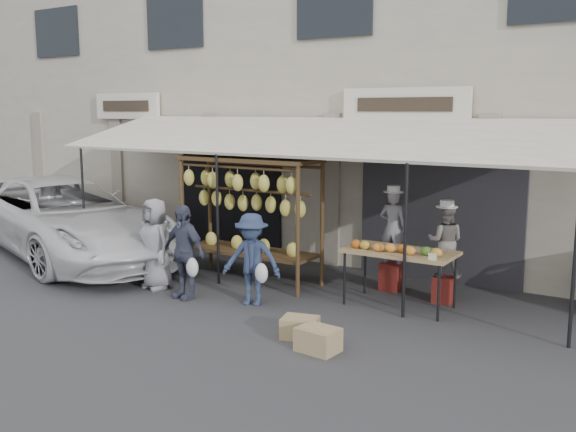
% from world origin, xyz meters
% --- Properties ---
extents(ground_plane, '(90.00, 90.00, 0.00)m').
position_xyz_m(ground_plane, '(0.00, 0.00, 0.00)').
color(ground_plane, '#2D2D30').
extents(shophouse, '(24.00, 6.15, 7.30)m').
position_xyz_m(shophouse, '(-0.00, 6.50, 3.65)').
color(shophouse, '#BDB29B').
rests_on(shophouse, ground_plane).
extents(awning, '(10.00, 2.35, 2.92)m').
position_xyz_m(awning, '(0.01, 2.28, 2.57)').
color(awning, silver).
rests_on(awning, ground_plane).
extents(banana_rack, '(2.60, 0.90, 2.24)m').
position_xyz_m(banana_rack, '(-0.63, 1.55, 1.57)').
color(banana_rack, '#4E371E').
rests_on(banana_rack, ground_plane).
extents(produce_table, '(1.70, 0.90, 1.04)m').
position_xyz_m(produce_table, '(2.23, 1.57, 0.88)').
color(produce_table, tan).
rests_on(produce_table, ground_plane).
extents(vendor_left, '(0.49, 0.36, 1.25)m').
position_xyz_m(vendor_left, '(1.75, 2.43, 1.10)').
color(vendor_left, gray).
rests_on(vendor_left, stool_left).
extents(vendor_right, '(0.65, 0.56, 1.16)m').
position_xyz_m(vendor_right, '(2.75, 2.21, 1.00)').
color(vendor_right, gray).
rests_on(vendor_right, stool_right).
extents(customer_left, '(0.86, 0.67, 1.57)m').
position_xyz_m(customer_left, '(-1.73, 0.35, 0.78)').
color(customer_left, gray).
rests_on(customer_left, ground_plane).
extents(customer_mid, '(0.94, 0.48, 1.55)m').
position_xyz_m(customer_mid, '(-0.92, 0.17, 0.77)').
color(customer_mid, '#454960').
rests_on(customer_mid, ground_plane).
extents(customer_right, '(1.06, 0.80, 1.46)m').
position_xyz_m(customer_right, '(0.23, 0.46, 0.73)').
color(customer_right, navy).
rests_on(customer_right, ground_plane).
extents(stool_left, '(0.39, 0.39, 0.47)m').
position_xyz_m(stool_left, '(1.75, 2.43, 0.24)').
color(stool_left, maroon).
rests_on(stool_left, ground_plane).
extents(stool_right, '(0.38, 0.38, 0.43)m').
position_xyz_m(stool_right, '(2.75, 2.21, 0.21)').
color(stool_right, maroon).
rests_on(stool_right, ground_plane).
extents(crate_near_a, '(0.55, 0.47, 0.29)m').
position_xyz_m(crate_near_a, '(1.67, -0.43, 0.14)').
color(crate_near_a, tan).
rests_on(crate_near_a, ground_plane).
extents(crate_near_b, '(0.55, 0.44, 0.31)m').
position_xyz_m(crate_near_b, '(2.12, -0.72, 0.15)').
color(crate_near_b, tan).
rests_on(crate_near_b, ground_plane).
extents(crate_far, '(0.53, 0.47, 0.27)m').
position_xyz_m(crate_far, '(-2.64, 0.35, 0.13)').
color(crate_far, tan).
rests_on(crate_far, ground_plane).
extents(van, '(6.17, 4.32, 2.35)m').
position_xyz_m(van, '(-5.59, 1.46, 1.17)').
color(van, white).
rests_on(van, ground_plane).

